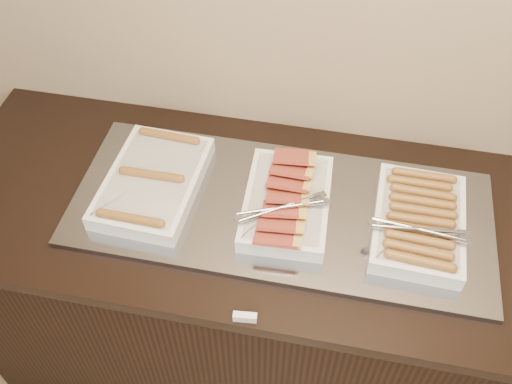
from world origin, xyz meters
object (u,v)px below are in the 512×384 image
warming_tray (280,209)px  dish_right (419,222)px  counter (278,292)px  dish_left (153,182)px  dish_center (286,202)px

warming_tray → dish_right: bearing=-0.6°
counter → dish_left: 0.63m
warming_tray → dish_right: (0.38, -0.00, 0.04)m
dish_left → counter: bearing=2.4°
warming_tray → dish_center: bearing=-14.2°
warming_tray → dish_right: size_ratio=3.24×
dish_center → dish_right: 0.37m
warming_tray → dish_left: dish_left is taller
dish_right → counter: bearing=-178.7°
counter → dish_left: bearing=180.0°
counter → dish_right: (0.38, -0.00, 0.50)m
dish_center → dish_right: (0.37, 0.00, 0.00)m
dish_left → dish_right: 0.76m
warming_tray → dish_center: (0.02, -0.00, 0.04)m
counter → warming_tray: (-0.01, 0.00, 0.46)m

